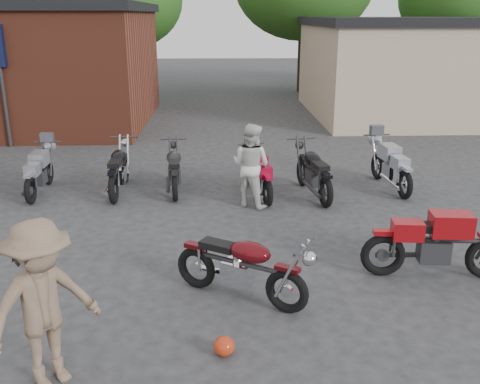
{
  "coord_description": "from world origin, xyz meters",
  "views": [
    {
      "loc": [
        -0.29,
        -6.37,
        3.85
      ],
      "look_at": [
        0.06,
        2.51,
        0.9
      ],
      "focal_mm": 40.0,
      "sensor_mm": 36.0,
      "label": 1
    }
  ],
  "objects_px": {
    "helmet": "(224,346)",
    "person_light": "(251,165)",
    "row_bike_5": "(313,169)",
    "row_bike_2": "(119,166)",
    "row_bike_4": "(259,172)",
    "row_bike_1": "(39,169)",
    "sportbike": "(440,239)",
    "row_bike_6": "(391,163)",
    "vintage_motorcycle": "(242,263)",
    "row_bike_3": "(174,167)",
    "person_tan": "(43,306)"
  },
  "relations": [
    {
      "from": "row_bike_2",
      "to": "person_light",
      "type": "bearing_deg",
      "value": -109.67
    },
    {
      "from": "row_bike_2",
      "to": "row_bike_5",
      "type": "height_order",
      "value": "row_bike_5"
    },
    {
      "from": "vintage_motorcycle",
      "to": "row_bike_3",
      "type": "bearing_deg",
      "value": 136.03
    },
    {
      "from": "sportbike",
      "to": "row_bike_6",
      "type": "distance_m",
      "value": 4.5
    },
    {
      "from": "vintage_motorcycle",
      "to": "person_light",
      "type": "height_order",
      "value": "person_light"
    },
    {
      "from": "vintage_motorcycle",
      "to": "row_bike_4",
      "type": "relative_size",
      "value": 1.05
    },
    {
      "from": "row_bike_1",
      "to": "vintage_motorcycle",
      "type": "bearing_deg",
      "value": -140.61
    },
    {
      "from": "row_bike_3",
      "to": "row_bike_2",
      "type": "bearing_deg",
      "value": 87.84
    },
    {
      "from": "vintage_motorcycle",
      "to": "row_bike_3",
      "type": "xyz_separation_m",
      "value": [
        -1.33,
        5.05,
        -0.01
      ]
    },
    {
      "from": "row_bike_4",
      "to": "row_bike_1",
      "type": "bearing_deg",
      "value": 76.35
    },
    {
      "from": "vintage_motorcycle",
      "to": "row_bike_1",
      "type": "height_order",
      "value": "vintage_motorcycle"
    },
    {
      "from": "person_tan",
      "to": "row_bike_1",
      "type": "relative_size",
      "value": 1.0
    },
    {
      "from": "sportbike",
      "to": "row_bike_1",
      "type": "height_order",
      "value": "sportbike"
    },
    {
      "from": "helmet",
      "to": "row_bike_3",
      "type": "distance_m",
      "value": 6.44
    },
    {
      "from": "helmet",
      "to": "person_light",
      "type": "xyz_separation_m",
      "value": [
        0.63,
        5.27,
        0.76
      ]
    },
    {
      "from": "sportbike",
      "to": "row_bike_3",
      "type": "xyz_separation_m",
      "value": [
        -4.36,
        4.46,
        -0.06
      ]
    },
    {
      "from": "row_bike_2",
      "to": "row_bike_4",
      "type": "relative_size",
      "value": 1.09
    },
    {
      "from": "row_bike_1",
      "to": "row_bike_6",
      "type": "distance_m",
      "value": 8.01
    },
    {
      "from": "row_bike_4",
      "to": "row_bike_5",
      "type": "bearing_deg",
      "value": -101.28
    },
    {
      "from": "vintage_motorcycle",
      "to": "person_tan",
      "type": "xyz_separation_m",
      "value": [
        -2.16,
        -1.72,
        0.38
      ]
    },
    {
      "from": "sportbike",
      "to": "row_bike_5",
      "type": "bearing_deg",
      "value": 113.0
    },
    {
      "from": "row_bike_2",
      "to": "row_bike_5",
      "type": "distance_m",
      "value": 4.37
    },
    {
      "from": "row_bike_2",
      "to": "row_bike_3",
      "type": "relative_size",
      "value": 1.06
    },
    {
      "from": "vintage_motorcycle",
      "to": "row_bike_6",
      "type": "distance_m",
      "value": 6.22
    },
    {
      "from": "helmet",
      "to": "person_light",
      "type": "relative_size",
      "value": 0.15
    },
    {
      "from": "person_tan",
      "to": "row_bike_2",
      "type": "height_order",
      "value": "person_tan"
    },
    {
      "from": "sportbike",
      "to": "row_bike_6",
      "type": "relative_size",
      "value": 1.05
    },
    {
      "from": "vintage_motorcycle",
      "to": "person_light",
      "type": "xyz_separation_m",
      "value": [
        0.36,
        3.98,
        0.3
      ]
    },
    {
      "from": "helmet",
      "to": "row_bike_4",
      "type": "bearing_deg",
      "value": 81.77
    },
    {
      "from": "vintage_motorcycle",
      "to": "row_bike_4",
      "type": "height_order",
      "value": "vintage_motorcycle"
    },
    {
      "from": "person_light",
      "to": "row_bike_1",
      "type": "relative_size",
      "value": 0.91
    },
    {
      "from": "person_light",
      "to": "row_bike_4",
      "type": "xyz_separation_m",
      "value": [
        0.23,
        0.63,
        -0.32
      ]
    },
    {
      "from": "row_bike_2",
      "to": "row_bike_6",
      "type": "distance_m",
      "value": 6.23
    },
    {
      "from": "row_bike_1",
      "to": "row_bike_3",
      "type": "xyz_separation_m",
      "value": [
        3.02,
        0.07,
        0.01
      ]
    },
    {
      "from": "row_bike_5",
      "to": "row_bike_2",
      "type": "bearing_deg",
      "value": 75.18
    },
    {
      "from": "vintage_motorcycle",
      "to": "row_bike_6",
      "type": "relative_size",
      "value": 0.97
    },
    {
      "from": "sportbike",
      "to": "row_bike_4",
      "type": "height_order",
      "value": "sportbike"
    },
    {
      "from": "vintage_motorcycle",
      "to": "row_bike_2",
      "type": "height_order",
      "value": "row_bike_2"
    },
    {
      "from": "row_bike_1",
      "to": "person_tan",
      "type": "bearing_deg",
      "value": -163.64
    },
    {
      "from": "person_light",
      "to": "row_bike_1",
      "type": "xyz_separation_m",
      "value": [
        -4.71,
        0.99,
        -0.32
      ]
    },
    {
      "from": "vintage_motorcycle",
      "to": "sportbike",
      "type": "xyz_separation_m",
      "value": [
        3.02,
        0.59,
        0.05
      ]
    },
    {
      "from": "helmet",
      "to": "row_bike_5",
      "type": "distance_m",
      "value": 6.23
    },
    {
      "from": "sportbike",
      "to": "row_bike_4",
      "type": "xyz_separation_m",
      "value": [
        -2.44,
        4.03,
        -0.08
      ]
    },
    {
      "from": "helmet",
      "to": "person_tan",
      "type": "distance_m",
      "value": 2.11
    },
    {
      "from": "sportbike",
      "to": "row_bike_1",
      "type": "bearing_deg",
      "value": 154.92
    },
    {
      "from": "helmet",
      "to": "row_bike_6",
      "type": "xyz_separation_m",
      "value": [
        3.92,
        6.32,
        0.48
      ]
    },
    {
      "from": "row_bike_1",
      "to": "row_bike_6",
      "type": "relative_size",
      "value": 0.93
    },
    {
      "from": "helmet",
      "to": "row_bike_2",
      "type": "relative_size",
      "value": 0.12
    },
    {
      "from": "row_bike_1",
      "to": "row_bike_3",
      "type": "relative_size",
      "value": 0.98
    },
    {
      "from": "person_light",
      "to": "row_bike_5",
      "type": "height_order",
      "value": "person_light"
    }
  ]
}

